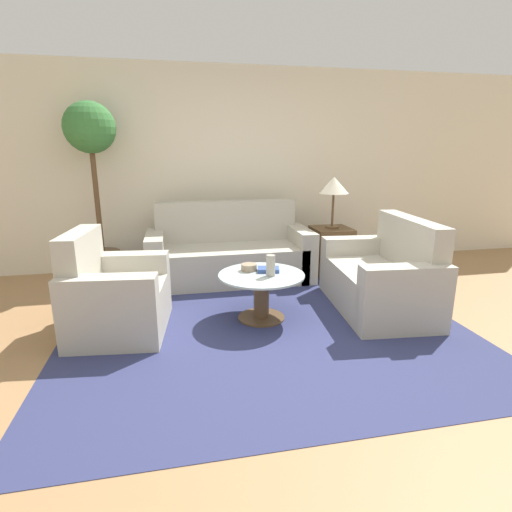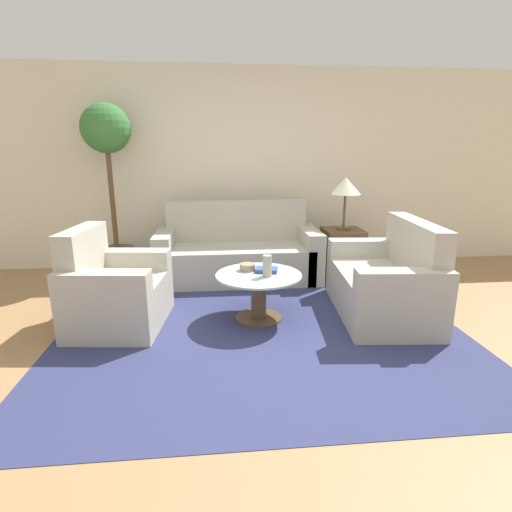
% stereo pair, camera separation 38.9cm
% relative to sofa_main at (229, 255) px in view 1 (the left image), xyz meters
% --- Properties ---
extents(ground_plane, '(14.00, 14.00, 0.00)m').
position_rel_sofa_main_xyz_m(ground_plane, '(0.13, -1.94, -0.30)').
color(ground_plane, '#9E754C').
extents(wall_back, '(10.00, 0.06, 2.60)m').
position_rel_sofa_main_xyz_m(wall_back, '(0.13, 0.68, 1.00)').
color(wall_back, beige).
rests_on(wall_back, ground_plane).
extents(rug, '(3.53, 3.43, 0.01)m').
position_rel_sofa_main_xyz_m(rug, '(0.12, -1.30, -0.29)').
color(rug, navy).
rests_on(rug, ground_plane).
extents(sofa_main, '(1.96, 0.83, 0.93)m').
position_rel_sofa_main_xyz_m(sofa_main, '(0.00, 0.00, 0.00)').
color(sofa_main, '#B2AD9E').
rests_on(sofa_main, ground_plane).
extents(armchair, '(0.86, 1.00, 0.90)m').
position_rel_sofa_main_xyz_m(armchair, '(-1.20, -1.29, -0.00)').
color(armchair, '#B2AD9E').
rests_on(armchair, ground_plane).
extents(loveseat, '(0.91, 1.40, 0.92)m').
position_rel_sofa_main_xyz_m(loveseat, '(1.38, -1.29, -0.00)').
color(loveseat, '#B2AD9E').
rests_on(loveseat, ground_plane).
extents(coffee_table, '(0.80, 0.80, 0.44)m').
position_rel_sofa_main_xyz_m(coffee_table, '(0.12, -1.30, -0.01)').
color(coffee_table, brown).
rests_on(coffee_table, ground_plane).
extents(side_table, '(0.47, 0.47, 0.59)m').
position_rel_sofa_main_xyz_m(side_table, '(1.32, -0.03, -0.00)').
color(side_table, brown).
rests_on(side_table, ground_plane).
extents(table_lamp, '(0.37, 0.37, 0.64)m').
position_rel_sofa_main_xyz_m(table_lamp, '(1.32, -0.03, 0.81)').
color(table_lamp, brown).
rests_on(table_lamp, side_table).
extents(potted_plant, '(0.58, 0.58, 2.09)m').
position_rel_sofa_main_xyz_m(potted_plant, '(-1.54, 0.31, 1.12)').
color(potted_plant, brown).
rests_on(potted_plant, ground_plane).
extents(vase, '(0.08, 0.08, 0.20)m').
position_rel_sofa_main_xyz_m(vase, '(0.19, -1.38, 0.24)').
color(vase, '#9E998E').
rests_on(vase, coffee_table).
extents(bowl, '(0.15, 0.15, 0.06)m').
position_rel_sofa_main_xyz_m(bowl, '(0.03, -1.17, 0.18)').
color(bowl, gray).
rests_on(bowl, coffee_table).
extents(book_stack, '(0.23, 0.19, 0.04)m').
position_rel_sofa_main_xyz_m(book_stack, '(0.20, -1.23, 0.16)').
color(book_stack, '#334C8C').
rests_on(book_stack, coffee_table).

